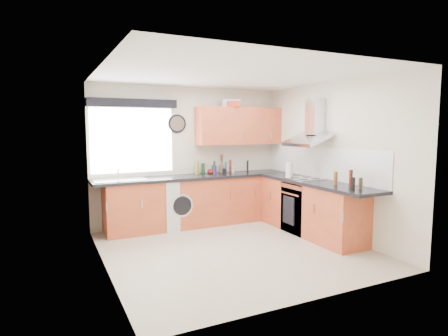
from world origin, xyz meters
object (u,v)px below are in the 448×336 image
oven (304,207)px  extractor_hood (311,128)px  washing_machine (176,202)px  upper_cabinets (239,126)px

oven → extractor_hood: 1.35m
washing_machine → upper_cabinets: bearing=-1.0°
upper_cabinets → washing_machine: (-1.31, -0.10, -1.35)m
extractor_hood → washing_machine: (-1.96, 1.22, -1.32)m
upper_cabinets → washing_machine: upper_cabinets is taller
oven → extractor_hood: size_ratio=1.09×
oven → upper_cabinets: (-0.55, 1.32, 1.38)m
oven → upper_cabinets: upper_cabinets is taller
upper_cabinets → extractor_hood: bearing=-63.9°
oven → extractor_hood: extractor_hood is taller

